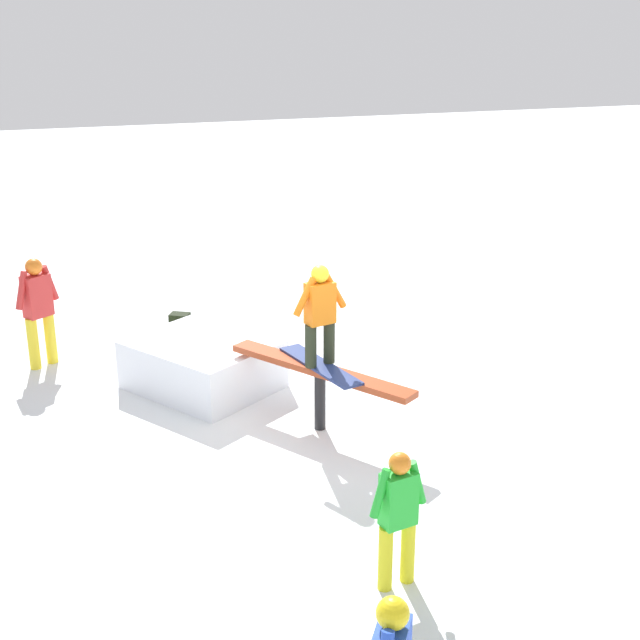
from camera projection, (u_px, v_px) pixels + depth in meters
name	position (u px, v px, depth m)	size (l,w,h in m)	color
ground_plane	(320.00, 428.00, 11.04)	(60.00, 60.00, 0.00)	white
rail_feature	(320.00, 376.00, 10.80)	(2.36, 1.69, 0.83)	black
snow_kicker_ramp	(203.00, 364.00, 12.11)	(1.80, 1.50, 0.68)	white
main_rider_on_rail	(320.00, 318.00, 10.55)	(1.50, 0.73, 1.28)	navy
bystander_red	(38.00, 306.00, 12.66)	(0.47, 0.64, 1.61)	yellow
bystander_green	(398.00, 512.00, 7.83)	(0.25, 0.59, 1.34)	yellow
backpack_on_snow	(180.00, 324.00, 14.13)	(0.30, 0.22, 0.34)	black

